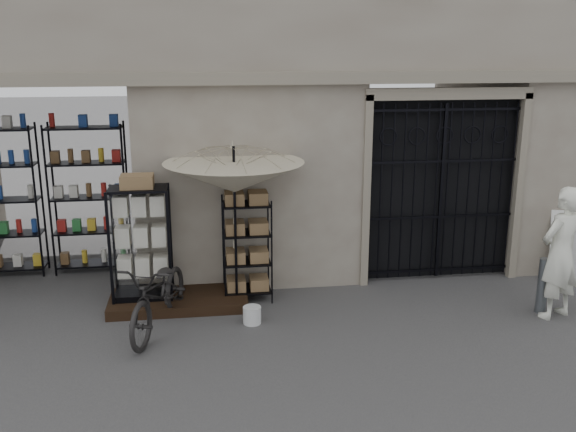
{
  "coord_description": "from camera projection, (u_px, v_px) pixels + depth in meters",
  "views": [
    {
      "loc": [
        -2.01,
        -7.34,
        3.76
      ],
      "look_at": [
        -0.8,
        1.4,
        1.35
      ],
      "focal_mm": 40.0,
      "sensor_mm": 36.0,
      "label": 1
    }
  ],
  "objects": [
    {
      "name": "shop_recess",
      "position": [
        40.0,
        192.0,
        9.96
      ],
      "size": [
        3.0,
        1.7,
        3.0
      ],
      "primitive_type": "cube",
      "color": "black",
      "rests_on": "ground"
    },
    {
      "name": "white_bucket",
      "position": [
        252.0,
        315.0,
        8.82
      ],
      "size": [
        0.25,
        0.25,
        0.24
      ],
      "primitive_type": "cylinder",
      "rotation": [
        0.0,
        0.0,
        0.02
      ],
      "color": "silver",
      "rests_on": "ground"
    },
    {
      "name": "shopkeeper",
      "position": [
        553.0,
        316.0,
        9.08
      ],
      "size": [
        1.37,
        2.0,
        0.45
      ],
      "primitive_type": "imported",
      "rotation": [
        0.0,
        0.0,
        3.54
      ],
      "color": "white",
      "rests_on": "ground"
    },
    {
      "name": "step_platform",
      "position": [
        179.0,
        301.0,
        9.42
      ],
      "size": [
        2.0,
        0.9,
        0.15
      ],
      "primitive_type": "cube",
      "color": "black",
      "rests_on": "ground"
    },
    {
      "name": "shop_shelving",
      "position": [
        46.0,
        200.0,
        10.49
      ],
      "size": [
        2.7,
        0.5,
        2.5
      ],
      "primitive_type": "cube",
      "color": "black",
      "rests_on": "ground"
    },
    {
      "name": "easel_sign",
      "position": [
        570.0,
        248.0,
        10.21
      ],
      "size": [
        0.65,
        0.71,
        1.11
      ],
      "rotation": [
        0.0,
        0.0,
        -0.24
      ],
      "color": "silver",
      "rests_on": "ground"
    },
    {
      "name": "wire_rack",
      "position": [
        247.0,
        250.0,
        9.51
      ],
      "size": [
        0.83,
        0.73,
        1.57
      ],
      "rotation": [
        0.0,
        0.0,
        0.42
      ],
      "color": "black",
      "rests_on": "ground"
    },
    {
      "name": "bicycle",
      "position": [
        161.0,
        329.0,
        8.67
      ],
      "size": [
        0.94,
        1.16,
        1.92
      ],
      "primitive_type": "imported",
      "rotation": [
        0.0,
        0.0,
        -0.3
      ],
      "color": "black",
      "rests_on": "ground"
    },
    {
      "name": "iron_gate",
      "position": [
        438.0,
        187.0,
        10.29
      ],
      "size": [
        2.5,
        0.21,
        3.0
      ],
      "color": "black",
      "rests_on": "ground"
    },
    {
      "name": "market_umbrella",
      "position": [
        234.0,
        169.0,
        8.98
      ],
      "size": [
        2.08,
        2.11,
        2.82
      ],
      "rotation": [
        0.0,
        0.0,
        0.23
      ],
      "color": "black",
      "rests_on": "ground"
    },
    {
      "name": "ground",
      "position": [
        364.0,
        343.0,
        8.27
      ],
      "size": [
        80.0,
        80.0,
        0.0
      ],
      "primitive_type": "plane",
      "color": "black",
      "rests_on": "ground"
    },
    {
      "name": "steel_bollard",
      "position": [
        543.0,
        286.0,
        9.11
      ],
      "size": [
        0.18,
        0.18,
        0.81
      ],
      "primitive_type": "cylinder",
      "rotation": [
        0.0,
        0.0,
        0.28
      ],
      "color": "slate",
      "rests_on": "ground"
    },
    {
      "name": "display_cabinet",
      "position": [
        141.0,
        249.0,
        9.21
      ],
      "size": [
        0.89,
        0.63,
        1.77
      ],
      "rotation": [
        0.0,
        0.0,
        0.16
      ],
      "color": "black",
      "rests_on": "step_platform"
    }
  ]
}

